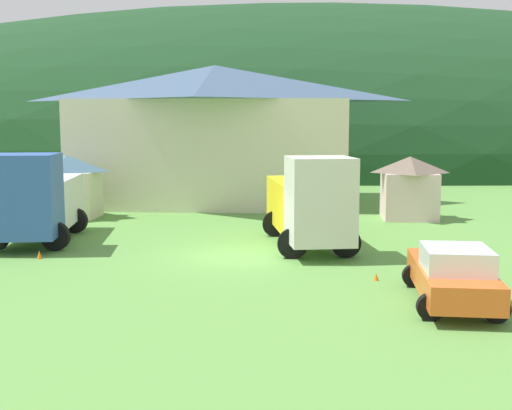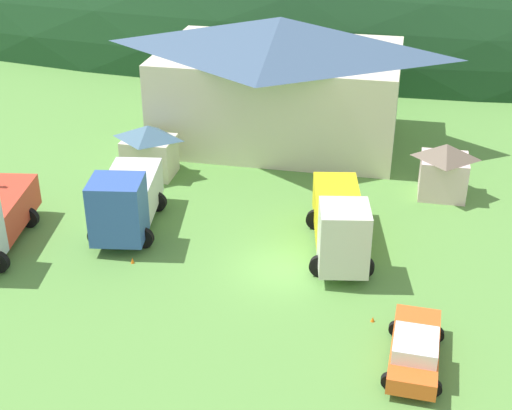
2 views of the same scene
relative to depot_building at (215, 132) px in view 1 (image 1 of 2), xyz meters
The scene contains 10 objects.
ground_plane 17.19m from the depot_building, 80.15° to the right, with size 200.00×200.00×0.00m, color #5B9342.
forested_hill_backdrop 40.39m from the depot_building, 85.93° to the left, with size 143.08×60.00×36.08m, color #193D1E.
depot_building is the anchor object (origin of this frame).
play_shed_cream 10.28m from the depot_building, 131.67° to the right, with size 3.20×2.52×3.20m.
play_shed_pink 12.86m from the depot_building, 31.84° to the right, with size 2.83×2.71×3.16m.
box_truck_blue 15.52m from the depot_building, 110.92° to the right, with size 3.96×6.98×3.70m.
flatbed_truck_yellow 15.66m from the depot_building, 68.84° to the right, with size 3.83×7.87×3.66m.
service_pickup_orange 24.43m from the depot_building, 67.22° to the right, with size 2.40×4.94×1.66m.
traffic_cone_near_pickup 21.56m from the depot_building, 68.84° to the right, with size 0.36×0.36×0.46m, color orange.
traffic_cone_mid_row 18.33m from the depot_building, 103.34° to the right, with size 0.36×0.36×0.60m, color orange.
Camera 1 is at (2.44, -23.52, 4.96)m, focal length 46.11 mm.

